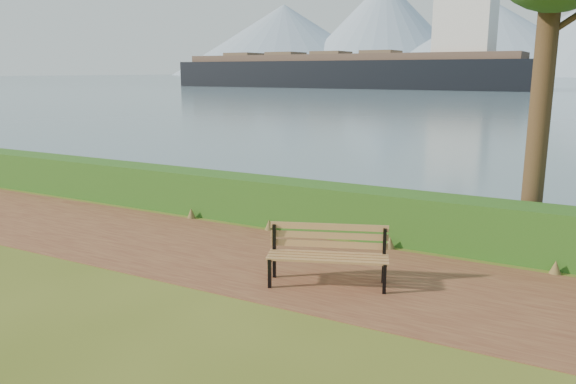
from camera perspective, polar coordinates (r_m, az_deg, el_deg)
The scene contains 5 objects.
ground at distance 9.91m, azimuth -2.43°, elevation -7.63°, with size 140.00×140.00×0.00m, color #485618.
path at distance 10.16m, azimuth -1.56°, elevation -7.10°, with size 40.00×3.40×0.01m, color #5B2D1F.
hedge at distance 11.98m, azimuth 3.94°, elevation -1.65°, with size 32.00×0.85×1.00m, color #234F16.
bench at distance 9.03m, azimuth 4.08°, elevation -5.96°, with size 1.98×1.19×0.96m.
cargo_ship at distance 113.95m, azimuth 6.77°, elevation 12.11°, with size 73.91×13.21×22.37m.
Camera 1 is at (4.81, -7.99, 3.36)m, focal length 35.00 mm.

